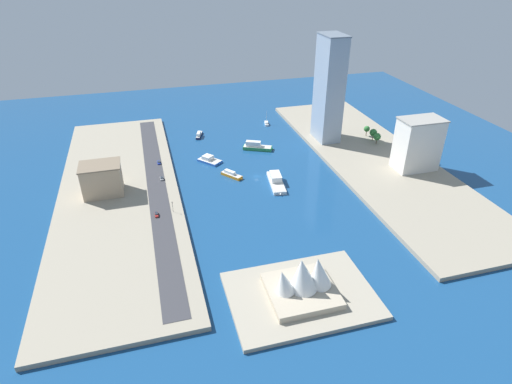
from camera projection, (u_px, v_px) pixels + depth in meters
The scene contains 20 objects.
ground_plane at pixel (256, 176), 278.29m from camera, with size 440.00×440.00×0.00m, color navy.
quay_west at pixel (375, 159), 297.75m from camera, with size 70.00×240.00×2.50m, color #9E937F.
quay_east at pixel (119, 192), 257.58m from camera, with size 70.00×240.00×2.50m, color #9E937F.
peninsula_point at pixel (301, 295), 181.91m from camera, with size 61.91×44.53×2.00m, color #A89E89.
road_strip at pixel (157, 186), 262.14m from camera, with size 11.25×228.00×0.15m, color #38383D.
ferry_white_commuter at pixel (276, 181), 268.74m from camera, with size 11.39×29.84×5.97m.
patrol_launch_navy at pixel (199, 135), 336.22m from camera, with size 7.59×15.82×3.95m.
ferry_green_doubledeck at pixel (257, 147), 314.42m from camera, with size 22.59×15.00×6.27m.
water_taxi_orange at pixel (232, 175), 277.34m from camera, with size 12.60×15.10×3.87m.
sailboat_small_white at pixel (266, 123), 359.63m from camera, with size 4.78×11.36×11.85m.
catamaran_blue at pixel (209, 160), 296.70m from camera, with size 17.13×18.10×4.31m.
apartment_midrise_tan at pixel (102, 179), 249.68m from camera, with size 23.34×17.37×19.03m.
tower_tall_glass at pixel (329, 89), 308.48m from camera, with size 15.46×24.59×76.52m.
hotel_broad_white at pixel (418, 144), 274.92m from camera, with size 27.59×17.51×34.38m.
pickup_red at pixel (156, 214), 232.60m from camera, with size 1.83×4.90×1.55m.
van_white at pixel (162, 178), 268.84m from camera, with size 1.96×4.24×1.60m.
hatchback_blue at pixel (159, 162), 288.80m from camera, with size 2.06×5.06×1.50m.
traffic_light_waterfront at pixel (172, 205), 234.30m from camera, with size 0.36×0.36×6.50m.
opera_landmark at pixel (303, 281), 177.97m from camera, with size 28.65×27.66×18.97m.
park_tree_cluster at pixel (373, 133), 320.86m from camera, with size 6.10×20.80×8.90m.
Camera 1 is at (66.10, 237.03, 130.37)m, focal length 29.81 mm.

